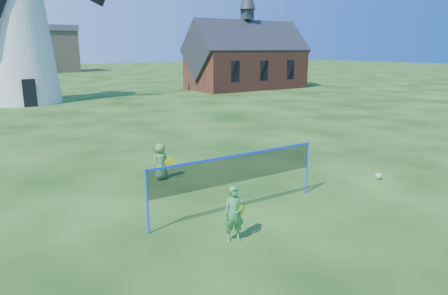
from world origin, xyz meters
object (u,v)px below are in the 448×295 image
Objects in this scene: badminton_net at (237,170)px; play_ball at (378,176)px; player_girl at (234,214)px; player_boy at (161,161)px; chapel at (247,60)px; windmill at (17,26)px.

badminton_net reaches higher than play_ball.
badminton_net is 5.55m from play_ball.
player_girl is 1.06× the size of player_boy.
play_ball is at bearing 134.20° from player_boy.
player_boy is (-20.79, -23.75, -2.40)m from chapel.
player_boy is 7.17m from play_ball.
badminton_net is at bearing 86.05° from player_boy.
windmill reaches higher than badminton_net.
windmill reaches higher than player_boy.
windmill is 24.19m from player_boy.
windmill reaches higher than player_girl.
badminton_net reaches higher than player_girl.
windmill is 14.23× the size of player_boy.
player_girl is 6.59m from play_ball.
player_boy is at bearing 146.86° from play_ball.
badminton_net is at bearing 74.81° from player_girl.
badminton_net is at bearing -87.04° from windmill.
player_boy is (0.49, 4.96, -0.03)m from player_girl.
chapel is 31.65m from player_boy.
play_ball is at bearing -3.54° from badminton_net.
badminton_net is (-20.24, -27.32, -1.86)m from chapel.
chapel is at bearing 75.17° from player_girl.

